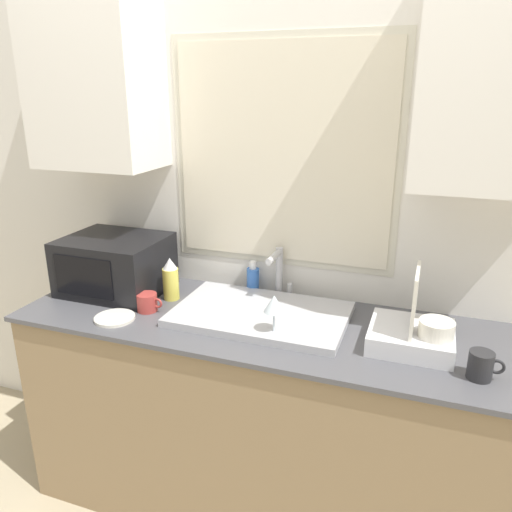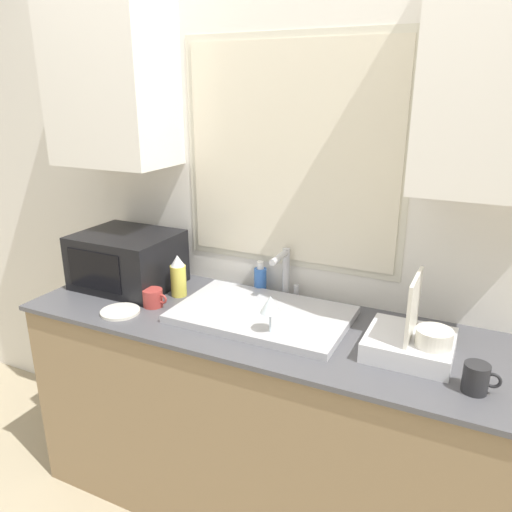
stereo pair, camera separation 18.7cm
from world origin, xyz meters
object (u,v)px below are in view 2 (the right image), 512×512
(dish_rack, at_px, (413,341))
(spray_bottle, at_px, (178,276))
(microwave, at_px, (128,260))
(soap_bottle, at_px, (260,279))
(mug_near_sink, at_px, (153,298))
(wine_glass, at_px, (270,306))
(faucet, at_px, (285,270))

(dish_rack, height_order, spray_bottle, dish_rack)
(microwave, height_order, dish_rack, dish_rack)
(soap_bottle, height_order, mug_near_sink, soap_bottle)
(spray_bottle, bearing_deg, soap_bottle, 31.19)
(wine_glass, bearing_deg, faucet, 104.88)
(spray_bottle, height_order, wine_glass, spray_bottle)
(soap_bottle, bearing_deg, mug_near_sink, -135.91)
(faucet, xyz_separation_m, mug_near_sink, (-0.47, -0.32, -0.09))
(spray_bottle, bearing_deg, faucet, 22.17)
(mug_near_sink, bearing_deg, dish_rack, 3.07)
(faucet, bearing_deg, mug_near_sink, -145.46)
(dish_rack, bearing_deg, mug_near_sink, -176.93)
(soap_bottle, bearing_deg, dish_rack, -21.22)
(faucet, relative_size, wine_glass, 1.28)
(faucet, distance_m, mug_near_sink, 0.58)
(microwave, distance_m, soap_bottle, 0.63)
(dish_rack, bearing_deg, spray_bottle, 175.10)
(dish_rack, xyz_separation_m, soap_bottle, (-0.71, 0.28, 0.01))
(spray_bottle, distance_m, soap_bottle, 0.37)
(spray_bottle, bearing_deg, mug_near_sink, -102.55)
(soap_bottle, distance_m, wine_glass, 0.45)
(spray_bottle, height_order, soap_bottle, spray_bottle)
(faucet, distance_m, dish_rack, 0.65)
(microwave, bearing_deg, soap_bottle, 17.24)
(mug_near_sink, bearing_deg, spray_bottle, 77.45)
(soap_bottle, xyz_separation_m, mug_near_sink, (-0.34, -0.33, -0.03))
(microwave, xyz_separation_m, spray_bottle, (0.28, -0.00, -0.03))
(faucet, relative_size, spray_bottle, 1.17)
(microwave, relative_size, soap_bottle, 2.96)
(microwave, height_order, spray_bottle, microwave)
(microwave, xyz_separation_m, dish_rack, (1.31, -0.09, -0.07))
(microwave, height_order, soap_bottle, microwave)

